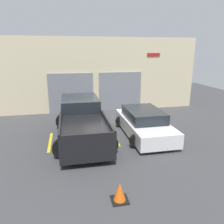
{
  "coord_description": "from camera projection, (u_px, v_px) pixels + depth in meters",
  "views": [
    {
      "loc": [
        -2.06,
        -11.29,
        3.98
      ],
      "look_at": [
        0.0,
        -1.29,
        1.1
      ],
      "focal_mm": 35.0,
      "sensor_mm": 36.0,
      "label": 1
    }
  ],
  "objects": [
    {
      "name": "ground_plane",
      "position": [
        107.0,
        125.0,
        12.12
      ],
      "size": [
        28.0,
        28.0,
        0.0
      ],
      "primitive_type": "plane",
      "color": "#3D3D3F"
    },
    {
      "name": "parking_stripe_left",
      "position": [
        114.0,
        137.0,
        10.44
      ],
      "size": [
        0.12,
        2.2,
        0.01
      ],
      "primitive_type": "cube",
      "color": "gold",
      "rests_on": "ground"
    },
    {
      "name": "pickup_truck",
      "position": [
        82.0,
        121.0,
        10.19
      ],
      "size": [
        2.56,
        5.4,
        1.69
      ],
      "color": "black",
      "rests_on": "ground"
    },
    {
      "name": "parking_stripe_far_left",
      "position": [
        50.0,
        142.0,
        9.86
      ],
      "size": [
        0.12,
        2.2,
        0.01
      ],
      "primitive_type": "cube",
      "color": "gold",
      "rests_on": "ground"
    },
    {
      "name": "shophouse_building",
      "position": [
        98.0,
        75.0,
        14.57
      ],
      "size": [
        13.57,
        0.68,
        4.83
      ],
      "color": "beige",
      "rests_on": "ground"
    },
    {
      "name": "parking_stripe_centre",
      "position": [
        171.0,
        132.0,
        11.01
      ],
      "size": [
        0.12,
        2.2,
        0.01
      ],
      "primitive_type": "cube",
      "color": "gold",
      "rests_on": "ground"
    },
    {
      "name": "sedan_white",
      "position": [
        144.0,
        123.0,
        10.59
      ],
      "size": [
        2.19,
        4.35,
        1.25
      ],
      "color": "white",
      "rests_on": "ground"
    },
    {
      "name": "traffic_cone",
      "position": [
        120.0,
        192.0,
        5.95
      ],
      "size": [
        0.47,
        0.47,
        0.55
      ],
      "color": "black",
      "rests_on": "ground"
    }
  ]
}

